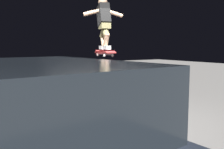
{
  "coord_description": "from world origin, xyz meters",
  "views": [
    {
      "loc": [
        -4.74,
        2.9,
        1.69
      ],
      "look_at": [
        -0.26,
        0.08,
        1.09
      ],
      "focal_mm": 39.67,
      "sensor_mm": 36.0,
      "label": 1
    }
  ],
  "objects": [
    {
      "name": "parked_car",
      "position": [
        -2.53,
        2.44,
        0.79
      ],
      "size": [
        4.33,
        2.19,
        1.56
      ],
      "color": "#1E232D",
      "rests_on": "ground"
    },
    {
      "name": "kicker_ramp",
      "position": [
        1.74,
        0.35,
        0.05
      ],
      "size": [
        1.15,
        1.1,
        0.32
      ],
      "color": "#38383D",
      "rests_on": "ground"
    },
    {
      "name": "person_sitting_on_ledge",
      "position": [
        -0.26,
        0.19,
        0.74
      ],
      "size": [
        0.59,
        0.75,
        1.33
      ],
      "color": "#2D3856",
      "rests_on": "ground"
    },
    {
      "name": "ledge_box_main",
      "position": [
        -0.21,
        -0.18,
        0.25
      ],
      "size": [
        2.06,
        0.65,
        0.49
      ],
      "primitive_type": "cube",
      "rotation": [
        0.0,
        0.0,
        0.02
      ],
      "color": "#38383D",
      "rests_on": "ground"
    },
    {
      "name": "picnic_table_back",
      "position": [
        2.03,
        -0.6,
        0.5
      ],
      "size": [
        1.7,
        1.34,
        0.75
      ],
      "color": "#38383D",
      "rests_on": "ground"
    },
    {
      "name": "ground_plane",
      "position": [
        0.0,
        0.0,
        0.0
      ],
      "size": [
        40.0,
        40.0,
        0.0
      ],
      "primitive_type": "plane",
      "color": "slate"
    },
    {
      "name": "trash_bin",
      "position": [
        -2.18,
        0.91,
        0.45
      ],
      "size": [
        0.46,
        0.46,
        0.89
      ],
      "color": "#47474C",
      "rests_on": "ground"
    },
    {
      "name": "skateboard",
      "position": [
        -0.09,
        0.16,
        1.55
      ],
      "size": [
        1.04,
        0.46,
        0.13
      ],
      "color": "#B72D2D"
    },
    {
      "name": "skater_airborne",
      "position": [
        -0.03,
        0.15,
        2.24
      ],
      "size": [
        0.64,
        0.88,
        1.12
      ],
      "color": "white"
    }
  ]
}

